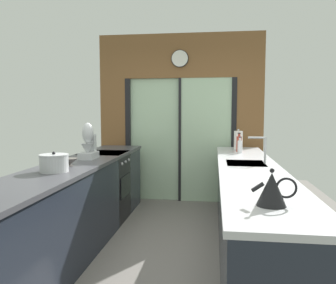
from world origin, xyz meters
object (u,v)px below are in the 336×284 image
Objects in this scene: soap_bottle_far at (239,144)px; paper_towel_roll at (238,141)px; soap_bottle_near at (240,146)px; mixing_bowl at (70,162)px; kettle at (272,189)px; stand_mixer at (88,145)px; oven_range at (104,187)px; stock_pot at (54,163)px.

paper_towel_roll is at bearing 90.00° from soap_bottle_far.
paper_towel_roll is at bearing 90.00° from soap_bottle_near.
kettle is at bearing -34.64° from mixing_bowl.
soap_bottle_far is at bearing 28.06° from stand_mixer.
soap_bottle_far reaches higher than oven_range.
mixing_bowl is 2.22m from soap_bottle_near.
stock_pot is 2.67m from paper_towel_roll.
paper_towel_roll is (1.78, 1.98, 0.05)m from stock_pot.
stock_pot is 2.55m from soap_bottle_far.
soap_bottle_far reaches higher than kettle.
stock_pot is 2.43m from soap_bottle_near.
soap_bottle_near is at bearing 43.03° from stock_pot.
soap_bottle_near is (-0.00, 2.56, -0.01)m from kettle.
paper_towel_roll reaches higher than soap_bottle_near.
mixing_bowl reaches higher than oven_range.
kettle is 0.87× the size of paper_towel_roll.
soap_bottle_near is at bearing -90.00° from paper_towel_roll.
oven_range is 3.04× the size of paper_towel_roll.
paper_towel_roll is (0.00, 0.32, 0.05)m from soap_bottle_near.
mixing_bowl is 0.75× the size of soap_bottle_near.
stock_pot reaches higher than mixing_bowl.
kettle is at bearing -89.96° from paper_towel_roll.
oven_range is 4.24× the size of soap_bottle_near.
mixing_bowl is 0.62× the size of kettle.
stand_mixer is (0.00, 0.53, 0.12)m from mixing_bowl.
paper_towel_roll is at bearing 90.04° from kettle.
kettle is 1.02× the size of soap_bottle_far.
stand_mixer reaches higher than soap_bottle_near.
soap_bottle_near is at bearing -90.00° from soap_bottle_far.
soap_bottle_far is at bearing 90.05° from kettle.
mixing_bowl is 2.17m from kettle.
stand_mixer is at bearing 90.00° from stock_pot.
soap_bottle_far is (-0.00, 2.71, 0.01)m from kettle.
mixing_bowl is at bearing -137.22° from paper_towel_roll.
oven_range is 1.92m from soap_bottle_far.
mixing_bowl is 0.63× the size of soap_bottle_far.
soap_bottle_far is at bearing 90.00° from soap_bottle_near.
soap_bottle_near reaches higher than oven_range.
stock_pot reaches higher than oven_range.
stand_mixer is 1.60× the size of stock_pot.
paper_towel_roll is (0.00, 0.16, 0.02)m from soap_bottle_far.
paper_towel_roll is at bearing 42.78° from mixing_bowl.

